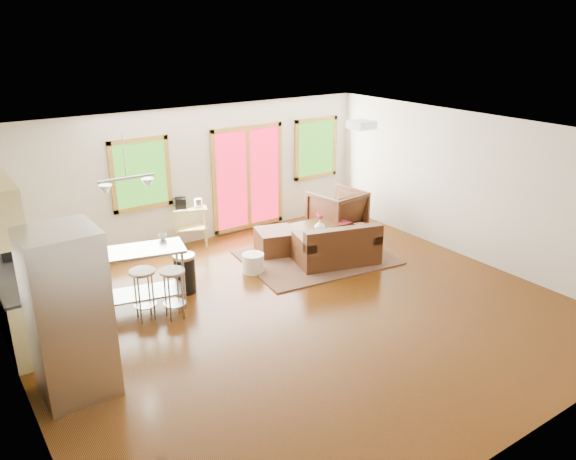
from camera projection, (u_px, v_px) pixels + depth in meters
floor at (299, 312)px, 8.33m from camera, size 7.50×7.00×0.02m
ceiling at (301, 137)px, 7.42m from camera, size 7.50×7.00×0.02m
back_wall at (192, 176)px, 10.59m from camera, size 7.50×0.02×2.60m
left_wall at (9, 300)px, 5.88m from camera, size 0.02×7.00×2.60m
right_wall at (473, 188)px, 9.87m from camera, size 0.02×7.00×2.60m
front_wall at (522, 338)px, 5.16m from camera, size 7.50×0.02×2.60m
window_left at (141, 174)px, 9.95m from camera, size 1.10×0.05×1.30m
french_doors at (248, 178)px, 11.25m from camera, size 1.60×0.05×2.10m
window_right at (316, 148)px, 12.02m from camera, size 1.10×0.05×1.30m
rug at (316, 257)px, 10.21m from camera, size 2.78×2.27×0.03m
loveseat at (337, 247)px, 9.90m from camera, size 1.58×1.16×0.76m
coffee_table at (313, 228)px, 10.72m from camera, size 1.02×0.64×0.40m
armchair at (337, 209)px, 11.36m from camera, size 1.04×0.99×0.96m
ottoman at (276, 242)px, 10.37m from camera, size 0.83×0.83×0.45m
pouf at (253, 263)px, 9.59m from camera, size 0.41×0.41×0.33m
vase at (320, 224)px, 10.35m from camera, size 0.22×0.23×0.35m
book at (338, 216)px, 10.70m from camera, size 0.23×0.03×0.30m
cabinets at (13, 271)px, 7.47m from camera, size 0.64×2.24×2.30m
refrigerator at (70, 314)px, 6.21m from camera, size 0.83×0.79×1.99m
island at (133, 269)px, 8.17m from camera, size 1.60×0.92×0.95m
cup at (163, 236)px, 8.46m from camera, size 0.13×0.10×0.12m
bar_stool_a at (96, 288)px, 7.75m from camera, size 0.41×0.41×0.79m
bar_stool_b at (143, 283)px, 7.92m from camera, size 0.39×0.39×0.77m
bar_stool_c at (173, 282)px, 7.97m from camera, size 0.38×0.38×0.75m
trash_can at (185, 273)px, 8.84m from camera, size 0.45×0.45×0.63m
kitchen_cart at (189, 213)px, 10.58m from camera, size 0.73×0.61×0.96m
ceiling_flush at (361, 125)px, 8.76m from camera, size 0.35×0.35×0.12m
pendant_light at (127, 185)px, 7.82m from camera, size 0.80×0.18×0.79m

